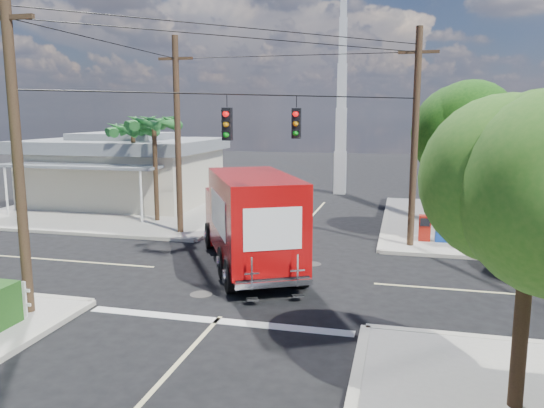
% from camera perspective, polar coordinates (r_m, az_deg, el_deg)
% --- Properties ---
extents(ground, '(120.00, 120.00, 0.00)m').
position_cam_1_polar(ground, '(18.74, -1.48, -7.65)').
color(ground, black).
rests_on(ground, ground).
extents(sidewalk_ne, '(14.12, 14.12, 0.14)m').
position_cam_1_polar(sidewalk_ne, '(29.31, 25.68, -2.14)').
color(sidewalk_ne, '#ACA79C').
rests_on(sidewalk_ne, ground).
extents(sidewalk_nw, '(14.12, 14.12, 0.14)m').
position_cam_1_polar(sidewalk_nw, '(32.65, -14.96, -0.39)').
color(sidewalk_nw, '#ACA79C').
rests_on(sidewalk_nw, ground).
extents(road_markings, '(32.00, 32.00, 0.01)m').
position_cam_1_polar(road_markings, '(17.40, -2.78, -9.02)').
color(road_markings, beige).
rests_on(road_markings, ground).
extents(building_nw, '(10.80, 10.20, 4.30)m').
position_cam_1_polar(building_nw, '(34.28, -15.49, 3.68)').
color(building_nw, beige).
rests_on(building_nw, sidewalk_nw).
extents(radio_tower, '(0.80, 0.80, 17.00)m').
position_cam_1_polar(radio_tower, '(37.50, 7.47, 9.67)').
color(radio_tower, silver).
rests_on(radio_tower, ground).
extents(tree_ne_front, '(4.21, 4.14, 6.66)m').
position_cam_1_polar(tree_ne_front, '(24.15, 19.86, 7.17)').
color(tree_ne_front, '#422D1C').
rests_on(tree_ne_front, sidewalk_ne).
extents(tree_ne_back, '(3.77, 3.66, 5.82)m').
position_cam_1_polar(tree_ne_back, '(26.73, 24.89, 5.78)').
color(tree_ne_back, '#422D1C').
rests_on(tree_ne_back, sidewalk_ne).
extents(tree_se, '(3.67, 3.54, 5.62)m').
position_cam_1_polar(tree_se, '(10.37, 26.23, 0.18)').
color(tree_se, '#422D1C').
rests_on(tree_se, sidewalk_se).
extents(palm_nw_front, '(3.01, 3.08, 5.59)m').
position_cam_1_polar(palm_nw_front, '(27.63, -12.59, 8.32)').
color(palm_nw_front, '#422D1C').
rests_on(palm_nw_front, sidewalk_nw).
extents(palm_nw_back, '(3.01, 3.08, 5.19)m').
position_cam_1_polar(palm_nw_back, '(29.89, -14.75, 7.60)').
color(palm_nw_back, '#422D1C').
rests_on(palm_nw_back, sidewalk_nw).
extents(utility_poles, '(12.00, 10.68, 9.00)m').
position_cam_1_polar(utility_poles, '(19.92, -4.74, 7.03)').
color(utility_poles, '#473321').
rests_on(utility_poles, ground).
extents(vending_boxes, '(1.90, 0.50, 1.10)m').
position_cam_1_polar(vending_boxes, '(24.02, 17.76, -2.55)').
color(vending_boxes, '#9E190F').
rests_on(vending_boxes, sidewalk_ne).
extents(delivery_truck, '(5.75, 8.25, 3.49)m').
position_cam_1_polar(delivery_truck, '(19.35, -2.38, -1.68)').
color(delivery_truck, black).
rests_on(delivery_truck, ground).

